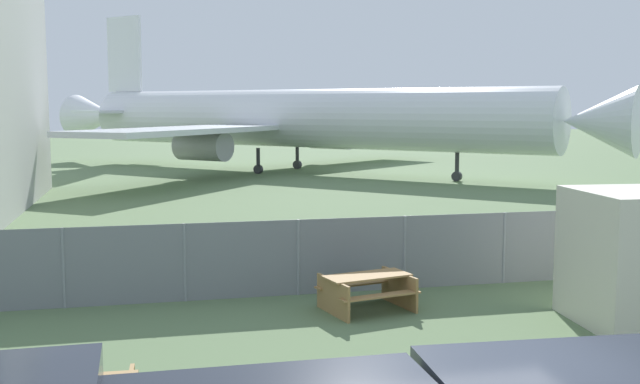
{
  "coord_description": "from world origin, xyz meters",
  "views": [
    {
      "loc": [
        -3.25,
        -6.66,
        4.29
      ],
      "look_at": [
        1.19,
        12.76,
        2.0
      ],
      "focal_mm": 42.0,
      "sensor_mm": 36.0,
      "label": 1
    }
  ],
  "objects": [
    {
      "name": "perimeter_fence",
      "position": [
        -0.0,
        9.76,
        0.87
      ],
      "size": [
        56.07,
        0.07,
        1.74
      ],
      "color": "gray",
      "rests_on": "ground"
    },
    {
      "name": "airplane",
      "position": [
        5.96,
        41.31,
        3.46
      ],
      "size": [
        32.05,
        32.15,
        10.95
      ],
      "rotation": [
        0.0,
        0.0,
        -0.79
      ],
      "color": "silver",
      "rests_on": "ground"
    },
    {
      "name": "picnic_bench_near_cabin",
      "position": [
        1.16,
        8.16,
        0.48
      ],
      "size": [
        2.08,
        1.77,
        0.76
      ],
      "rotation": [
        0.0,
        0.0,
        0.23
      ],
      "color": "#A37A47",
      "rests_on": "ground"
    }
  ]
}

